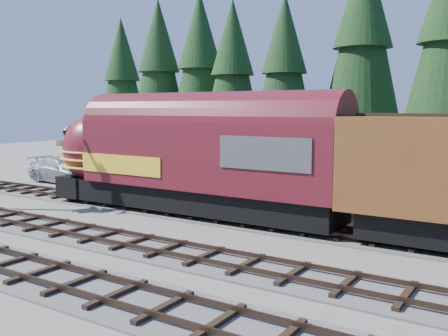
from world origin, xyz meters
The scene contains 7 objects.
ground centered at (0.00, 0.00, 0.00)m, with size 120.00×120.00×0.00m, color #6B665B.
track_spur centered at (-10.00, 18.00, 0.06)m, with size 32.00×3.20×0.33m.
depot centered at (0.00, 10.50, 2.96)m, with size 12.80×7.00×5.30m.
locomotive centered at (-4.67, 4.00, 2.80)m, with size 17.88×3.55×4.86m.
caboose centered at (-6.92, 18.00, 2.57)m, with size 9.97×2.89×5.18m.
pickup_truck_a centered at (-10.62, 8.57, 0.86)m, with size 2.85×6.18×1.72m, color black.
pickup_truck_b centered at (-18.67, 8.01, 0.95)m, with size 2.65×6.51×1.89m, color #ADAFB5.
Camera 1 is at (11.52, -16.68, 5.59)m, focal length 40.00 mm.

